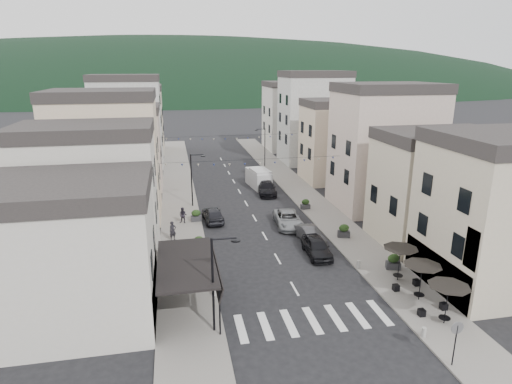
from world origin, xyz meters
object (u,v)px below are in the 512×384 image
Objects in this scene: parked_car_b at (310,235)px; pedestrian_a at (173,231)px; parked_car_c at (288,219)px; parked_car_d at (267,188)px; pedestrian_b at (183,215)px; parked_car_e at (213,214)px; delivery_van at (259,178)px; parked_car_a at (317,247)px.

parked_car_b is 12.31m from pedestrian_a.
parked_car_d is at bearing 92.86° from parked_car_c.
pedestrian_a reaches higher than pedestrian_b.
parked_car_e is 2.99m from pedestrian_b.
pedestrian_b reaches higher than parked_car_d.
pedestrian_b is (-2.98, -0.18, 0.17)m from parked_car_e.
parked_car_e is at bearing 132.05° from parked_car_b.
delivery_van is at bearing 94.54° from parked_car_c.
pedestrian_a is at bearing -81.50° from pedestrian_b.
parked_car_d reaches higher than parked_car_b.
pedestrian_a is at bearing -131.75° from delivery_van.
delivery_van reaches higher than parked_car_a.
parked_car_a is 12.85m from pedestrian_a.
parked_car_a is at bearing 123.57° from parked_car_e.
parked_car_d is at bearing 61.65° from pedestrian_b.
parked_car_d is at bearing -136.15° from parked_car_e.
parked_car_a is 0.85× the size of parked_car_c.
pedestrian_b is at bearing 139.90° from parked_car_a.
delivery_van is (-0.53, 21.65, 0.44)m from parked_car_a.
parked_car_e is at bearing -128.46° from delivery_van.
parked_car_d is 13.55m from pedestrian_b.
pedestrian_a reaches higher than parked_car_e.
parked_car_e reaches higher than parked_car_c.
parked_car_e is (-7.68, 9.77, -0.01)m from parked_car_a.
pedestrian_a is at bearing 43.46° from parked_car_e.
parked_car_c is 3.27× the size of pedestrian_b.
pedestrian_b is at bearing 170.39° from parked_car_c.
parked_car_c is at bearing 96.35° from parked_car_a.
parked_car_a reaches higher than parked_car_e.
pedestrian_b is at bearing -1.05° from parked_car_e.
parked_car_a is at bearing -82.85° from parked_car_d.
delivery_van reaches higher than pedestrian_b.
delivery_van reaches higher than parked_car_e.
delivery_van reaches higher than parked_car_c.
pedestrian_a is 4.41m from pedestrian_b.
parked_car_e is at bearing 163.55° from parked_car_c.
pedestrian_b is (-11.02, 6.69, 0.25)m from parked_car_b.
parked_car_b is 2.28× the size of pedestrian_a.
parked_car_e is 2.77× the size of pedestrian_b.
parked_car_a is 18.21m from parked_car_d.
parked_car_c is 0.98× the size of delivery_van.
parked_car_e is 13.87m from delivery_van.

